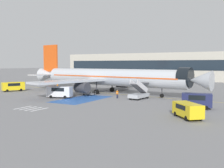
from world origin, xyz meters
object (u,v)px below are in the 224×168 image
service_van_1 (60,91)px  service_van_2 (13,86)px  fuel_tanker (128,79)px  service_van_0 (197,100)px  ground_crew_0 (57,87)px  boarding_stairs_forward (139,94)px  airliner (108,77)px  traffic_cone_1 (56,93)px  traffic_cone_0 (196,100)px  terminal_building (191,67)px  baggage_cart (89,94)px  ground_crew_1 (117,93)px  service_van_3 (188,109)px

service_van_1 → service_van_2: (-18.75, 4.35, -0.04)m
fuel_tanker → service_van_0: 48.37m
fuel_tanker → ground_crew_0: fuel_tanker is taller
boarding_stairs_forward → airliner: bearing=157.7°
airliner → traffic_cone_1: bearing=-46.4°
boarding_stairs_forward → service_van_2: bearing=-169.8°
service_van_0 → traffic_cone_0: service_van_0 is taller
terminal_building → boarding_stairs_forward: bearing=-86.2°
baggage_cart → ground_crew_1: size_ratio=1.56×
service_van_2 → traffic_cone_1: (13.41, 0.55, -1.06)m
ground_crew_0 → terminal_building: (20.29, 59.30, 4.67)m
airliner → traffic_cone_1: 12.50m
service_van_1 → ground_crew_0: size_ratio=2.79×
service_van_1 → baggage_cart: size_ratio=1.96×
airliner → ground_crew_0: 14.50m
baggage_cart → terminal_building: terminal_building is taller
service_van_3 → baggage_cart: size_ratio=1.83×
service_van_0 → traffic_cone_0: size_ratio=8.44×
service_van_3 → ground_crew_1: service_van_3 is taller
boarding_stairs_forward → service_van_0: bearing=-19.5°
boarding_stairs_forward → ground_crew_1: boarding_stairs_forward is taller
terminal_building → ground_crew_0: bearing=-108.9°
traffic_cone_1 → terminal_building: (15.71, 65.15, 5.45)m
fuel_tanker → service_van_1: fuel_tanker is taller
boarding_stairs_forward → fuel_tanker: size_ratio=0.52×
service_van_3 → traffic_cone_1: service_van_3 is taller
ground_crew_1 → fuel_tanker: bearing=-53.8°
service_van_1 → baggage_cart: service_van_1 is taller
boarding_stairs_forward → service_van_3: (12.62, -13.89, 0.19)m
ground_crew_0 → ground_crew_1: (20.31, -5.59, -0.11)m
fuel_tanker → traffic_cone_0: fuel_tanker is taller
ground_crew_1 → service_van_3: bearing=157.2°
service_van_3 → terminal_building: terminal_building is taller
airliner → fuel_tanker: (-7.31, 26.38, -2.01)m
ground_crew_1 → service_van_0: bearing=177.9°
fuel_tanker → service_van_2: (-15.71, -34.13, -0.41)m
fuel_tanker → traffic_cone_1: 33.69m
ground_crew_0 → traffic_cone_1: (4.58, -5.85, -0.78)m
ground_crew_0 → ground_crew_1: size_ratio=1.10×
service_van_1 → traffic_cone_0: (25.11, 8.40, -1.13)m
airliner → service_van_3: 30.29m
baggage_cart → airliner: bearing=-17.8°
service_van_1 → service_van_2: 19.25m
fuel_tanker → traffic_cone_1: fuel_tanker is taller
service_van_0 → boarding_stairs_forward: bearing=-128.3°
service_van_3 → terminal_building: bearing=-118.8°
ground_crew_0 → airliner: bearing=47.1°
ground_crew_1 → terminal_building: 65.06m
airliner → fuel_tanker: 27.45m
service_van_0 → ground_crew_0: bearing=-117.9°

